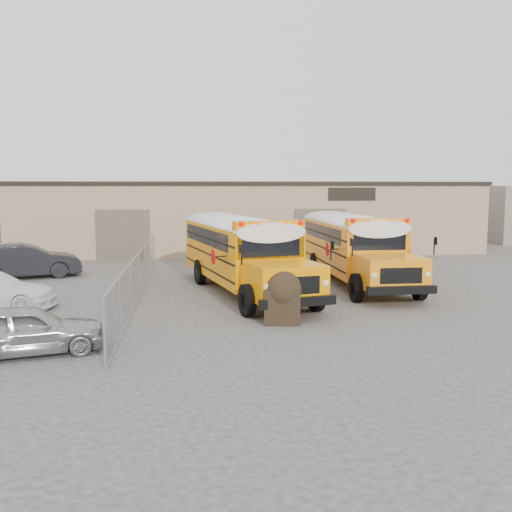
{
  "coord_description": "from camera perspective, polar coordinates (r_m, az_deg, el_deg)",
  "views": [
    {
      "loc": [
        -3.87,
        -19.64,
        4.44
      ],
      "look_at": [
        -1.32,
        3.08,
        1.6
      ],
      "focal_mm": 40.0,
      "sensor_mm": 36.0,
      "label": 1
    }
  ],
  "objects": [
    {
      "name": "ground",
      "position": [
        20.51,
        4.66,
        -5.45
      ],
      "size": [
        120.0,
        120.0,
        0.0
      ],
      "primitive_type": "plane",
      "color": "#3A3836",
      "rests_on": "ground"
    },
    {
      "name": "school_bus_left",
      "position": [
        30.2,
        -5.23,
        2.14
      ],
      "size": [
        4.99,
        11.25,
        3.2
      ],
      "color": "#FF9200",
      "rests_on": "ground"
    },
    {
      "name": "car_silver",
      "position": [
        16.25,
        -21.92,
        -6.85
      ],
      "size": [
        4.23,
        2.56,
        1.35
      ],
      "primitive_type": "imported",
      "rotation": [
        0.0,
        0.0,
        1.83
      ],
      "color": "#ABACB0",
      "rests_on": "ground"
    },
    {
      "name": "warehouse",
      "position": [
        39.88,
        -0.82,
        4.11
      ],
      "size": [
        30.2,
        10.2,
        4.67
      ],
      "color": "#917959",
      "rests_on": "ground"
    },
    {
      "name": "car_dark",
      "position": [
        29.55,
        -21.98,
        -0.47
      ],
      "size": [
        5.29,
        3.16,
        1.65
      ],
      "primitive_type": "imported",
      "rotation": [
        0.0,
        0.0,
        1.88
      ],
      "color": "black",
      "rests_on": "ground"
    },
    {
      "name": "chainlink_fence",
      "position": [
        23.02,
        -11.64,
        -1.91
      ],
      "size": [
        0.07,
        18.07,
        1.81
      ],
      "color": "gray",
      "rests_on": "ground"
    },
    {
      "name": "tarp_bundle",
      "position": [
        18.51,
        2.63,
        -4.02
      ],
      "size": [
        1.28,
        1.26,
        1.72
      ],
      "color": "black",
      "rests_on": "ground"
    },
    {
      "name": "school_bus_right",
      "position": [
        32.86,
        6.37,
        2.48
      ],
      "size": [
        3.3,
        10.85,
        3.16
      ],
      "color": "orange",
      "rests_on": "ground"
    }
  ]
}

